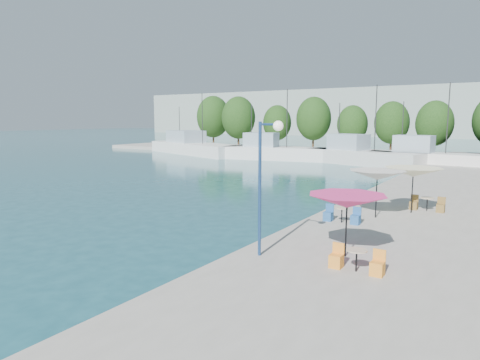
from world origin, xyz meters
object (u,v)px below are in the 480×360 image
Objects in this scene: trawler_02 at (274,152)px; trawler_03 at (360,156)px; umbrella_cream at (413,172)px; street_lamp at (267,164)px; trawler_01 at (194,147)px; trawler_04 at (429,159)px; umbrella_white at (377,175)px; umbrella_pink at (347,201)px.

trawler_02 and trawler_03 have the same top height.
umbrella_cream is 11.41m from street_lamp.
trawler_01 is at bearing 161.63° from trawler_02.
trawler_04 reaches higher than umbrella_white.
trawler_01 is at bearing 134.72° from umbrella_pink.
trawler_01 is 56.29m from street_lamp.
umbrella_pink is 9.29m from umbrella_cream.
street_lamp is at bearing -104.98° from umbrella_cream.
umbrella_white is (10.56, -31.28, 1.76)m from trawler_03.
trawler_04 is (36.36, -1.29, 0.00)m from trawler_01.
trawler_04 is (20.28, 0.75, 0.00)m from trawler_02.
trawler_02 is at bearing -174.07° from trawler_04.
trawler_01 reaches higher than umbrella_pink.
trawler_02 reaches higher than umbrella_white.
trawler_03 is 5.41× the size of umbrella_white.
trawler_02 is 12.39m from trawler_03.
trawler_01 is 50.91m from umbrella_cream.
street_lamp is (37.43, -41.94, 3.02)m from trawler_01.
umbrella_cream is (11.88, -29.06, 1.78)m from trawler_03.
umbrella_white is at bearing -54.13° from trawler_03.
umbrella_white reaches higher than umbrella_pink.
trawler_02 is (16.08, -2.04, 0.00)m from trawler_01.
trawler_03 is 31.45m from umbrella_cream.
trawler_04 is 40.78m from street_lamp.
umbrella_white is 2.58m from umbrella_cream.
street_lamp is at bearing -145.66° from umbrella_pink.
trawler_01 and trawler_03 have the same top height.
trawler_04 is at bearing 95.15° from umbrella_pink.
trawler_04 is 39.17m from umbrella_pink.
street_lamp is (8.95, -40.02, 3.02)m from trawler_03.
trawler_03 reaches higher than street_lamp.
trawler_01 is at bearing -166.65° from trawler_03.
umbrella_pink is 0.95× the size of umbrella_cream.
trawler_02 is at bearing 129.98° from umbrella_cream.
street_lamp is (-2.93, -10.95, 1.24)m from umbrella_cream.
trawler_01 reaches higher than street_lamp.
trawler_02 reaches higher than umbrella_pink.
trawler_04 reaches higher than umbrella_pink.
umbrella_cream is at bearing -17.89° from trawler_01.
umbrella_white is at bearing -20.76° from trawler_01.
trawler_02 is 5.27× the size of umbrella_white.
trawler_01 is at bearing 139.61° from umbrella_white.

